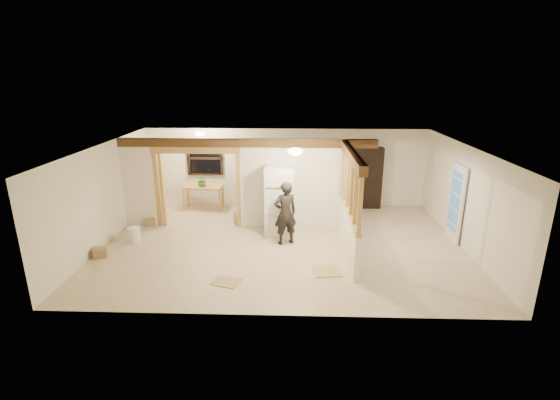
{
  "coord_description": "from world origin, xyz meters",
  "views": [
    {
      "loc": [
        0.27,
        -9.59,
        4.17
      ],
      "look_at": [
        -0.07,
        0.4,
        1.04
      ],
      "focal_mm": 26.0,
      "sensor_mm": 36.0,
      "label": 1
    }
  ],
  "objects_px": {
    "woman": "(285,213)",
    "bookshelf": "(366,178)",
    "work_table": "(204,197)",
    "refrigerator": "(279,200)",
    "shop_vac": "(152,201)"
  },
  "relations": [
    {
      "from": "woman",
      "to": "work_table",
      "type": "distance_m",
      "value": 3.79
    },
    {
      "from": "work_table",
      "to": "refrigerator",
      "type": "bearing_deg",
      "value": -29.27
    },
    {
      "from": "woman",
      "to": "bookshelf",
      "type": "xyz_separation_m",
      "value": [
        2.51,
        3.02,
        0.16
      ]
    },
    {
      "from": "refrigerator",
      "to": "bookshelf",
      "type": "distance_m",
      "value": 3.51
    },
    {
      "from": "refrigerator",
      "to": "work_table",
      "type": "relative_size",
      "value": 1.5
    },
    {
      "from": "refrigerator",
      "to": "shop_vac",
      "type": "bearing_deg",
      "value": 157.98
    },
    {
      "from": "work_table",
      "to": "bookshelf",
      "type": "height_order",
      "value": "bookshelf"
    },
    {
      "from": "work_table",
      "to": "bookshelf",
      "type": "xyz_separation_m",
      "value": [
        5.17,
        0.36,
        0.59
      ]
    },
    {
      "from": "shop_vac",
      "to": "refrigerator",
      "type": "bearing_deg",
      "value": -22.02
    },
    {
      "from": "refrigerator",
      "to": "bookshelf",
      "type": "height_order",
      "value": "bookshelf"
    },
    {
      "from": "work_table",
      "to": "shop_vac",
      "type": "relative_size",
      "value": 1.96
    },
    {
      "from": "woman",
      "to": "shop_vac",
      "type": "distance_m",
      "value": 4.94
    },
    {
      "from": "woman",
      "to": "work_table",
      "type": "height_order",
      "value": "woman"
    },
    {
      "from": "work_table",
      "to": "bookshelf",
      "type": "relative_size",
      "value": 0.63
    },
    {
      "from": "shop_vac",
      "to": "bookshelf",
      "type": "distance_m",
      "value": 6.84
    }
  ]
}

